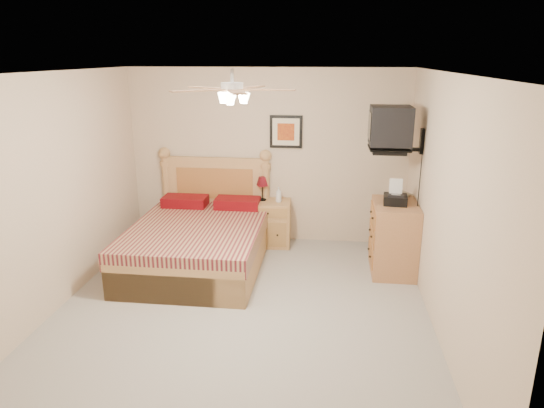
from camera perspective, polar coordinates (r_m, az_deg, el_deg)
The scene contains 17 objects.
floor at distance 5.36m, azimuth -3.65°, elevation -12.60°, with size 4.50×4.50×0.00m, color gray.
ceiling at distance 4.66m, azimuth -4.25°, elevation 15.17°, with size 4.00×4.50×0.04m, color white.
wall_back at distance 7.02m, azimuth -0.56°, elevation 5.57°, with size 4.00×0.04×2.50m, color #CCB396.
wall_front at distance 2.85m, azimuth -12.41°, elevation -12.79°, with size 4.00×0.04×2.50m, color #CCB396.
wall_left at distance 5.58m, azimuth -24.54°, elevation 0.97°, with size 0.04×4.50×2.50m, color #CCB396.
wall_right at distance 4.91m, azimuth 19.66°, elevation -0.52°, with size 0.04×4.50×2.50m, color #CCB396.
bed at distance 6.24m, azimuth -8.87°, elevation -1.47°, with size 1.61×2.12×1.37m, color tan, non-canonical shape.
nightstand at distance 7.03m, azimuth -0.32°, elevation -2.24°, with size 0.60×0.45×0.65m, color #A86F42.
table_lamp at distance 6.95m, azimuth -1.16°, elevation 1.83°, with size 0.19×0.19×0.34m, color #580A13, non-canonical shape.
lotion_bottle at distance 6.87m, azimuth 0.79°, elevation 1.12°, with size 0.08×0.09×0.22m, color silver.
framed_picture at distance 6.91m, azimuth 1.66°, elevation 8.49°, with size 0.46×0.04×0.46m, color black.
dresser at distance 6.31m, azimuth 14.12°, elevation -3.87°, with size 0.53×0.77×0.90m, color #9D683E.
fax_machine at distance 6.09m, azimuth 14.36°, elevation 1.34°, with size 0.28×0.30×0.30m, color black, non-canonical shape.
magazine_lower at distance 6.46m, azimuth 14.16°, elevation 0.97°, with size 0.18×0.25×0.02m, color #B6AD90.
magazine_upper at distance 6.46m, azimuth 14.32°, elevation 1.16°, with size 0.18×0.25×0.02m, color gray.
wall_tv at distance 6.04m, azimuth 15.17°, elevation 8.49°, with size 0.56×0.46×0.58m, color black, non-canonical shape.
ceiling_fan at distance 4.47m, azimuth -4.70°, elevation 13.29°, with size 1.14×1.14×0.28m, color white, non-canonical shape.
Camera 1 is at (0.88, -4.57, 2.65)m, focal length 32.00 mm.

